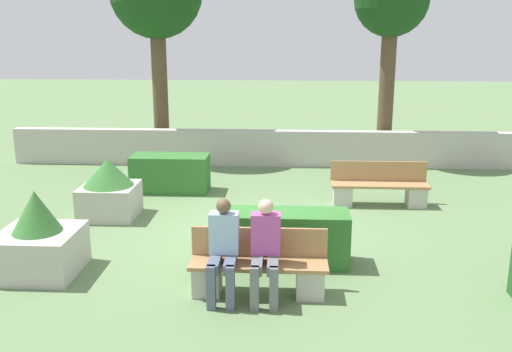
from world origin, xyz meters
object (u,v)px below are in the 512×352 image
(planter_corner_left, at_px, (109,189))
(tree_center_left, at_px, (391,6))
(bench_left_side, at_px, (379,189))
(planter_corner_right, at_px, (39,241))
(bench_front, at_px, (259,270))
(person_seated_man, at_px, (223,246))
(person_seated_woman, at_px, (265,246))

(planter_corner_left, bearing_deg, tree_center_left, 39.75)
(bench_left_side, height_order, planter_corner_right, planter_corner_right)
(planter_corner_right, height_order, tree_center_left, tree_center_left)
(bench_front, height_order, tree_center_left, tree_center_left)
(bench_front, relative_size, bench_left_side, 0.95)
(bench_left_side, relative_size, person_seated_man, 1.46)
(bench_left_side, distance_m, person_seated_woman, 4.69)
(bench_front, relative_size, tree_center_left, 0.36)
(planter_corner_right, bearing_deg, bench_front, -8.62)
(person_seated_man, bearing_deg, person_seated_woman, 0.03)
(bench_left_side, distance_m, planter_corner_right, 6.43)
(bench_left_side, bearing_deg, person_seated_woman, -121.18)
(planter_corner_right, relative_size, tree_center_left, 0.24)
(planter_corner_left, distance_m, tree_center_left, 8.29)
(bench_front, distance_m, person_seated_man, 0.61)
(bench_left_side, distance_m, planter_corner_left, 5.23)
(bench_front, xyz_separation_m, bench_left_side, (2.19, 4.04, 0.00))
(bench_left_side, height_order, person_seated_man, person_seated_man)
(person_seated_man, xyz_separation_m, planter_corner_right, (-2.71, 0.62, -0.23))
(bench_front, xyz_separation_m, planter_corner_right, (-3.16, 0.48, 0.16))
(person_seated_woman, distance_m, planter_corner_left, 4.39)
(planter_corner_right, bearing_deg, bench_left_side, 33.63)
(bench_left_side, xyz_separation_m, person_seated_woman, (-2.10, -4.18, 0.39))
(planter_corner_left, xyz_separation_m, planter_corner_right, (-0.23, -2.56, -0.05))
(bench_front, bearing_deg, tree_center_left, 69.90)
(planter_corner_left, bearing_deg, person_seated_man, -51.97)
(planter_corner_left, distance_m, planter_corner_right, 2.57)
(bench_front, xyz_separation_m, person_seated_woman, (0.09, -0.14, 0.39))
(person_seated_man, relative_size, planter_corner_right, 1.07)
(bench_front, bearing_deg, person_seated_man, -162.47)
(person_seated_woman, relative_size, tree_center_left, 0.26)
(person_seated_woman, relative_size, planter_corner_left, 1.19)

